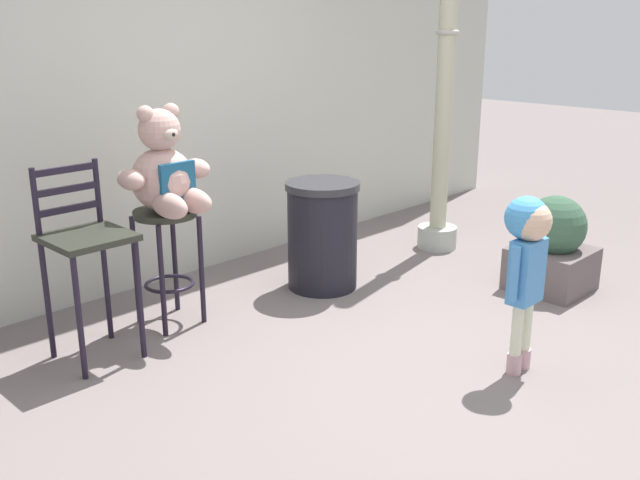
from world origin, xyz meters
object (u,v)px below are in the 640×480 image
child_walking (527,247)px  trash_bin (322,235)px  planter_with_shrub (553,247)px  bar_stool_with_teddy (167,243)px  lamppost (444,102)px  teddy_bear (165,172)px  bar_chair_empty (86,247)px

child_walking → trash_bin: (0.17, 1.65, -0.32)m
child_walking → planter_with_shrub: 1.40m
bar_stool_with_teddy → lamppost: bearing=-6.7°
teddy_bear → trash_bin: size_ratio=0.83×
teddy_bear → child_walking: teddy_bear is taller
bar_chair_empty → lamppost: bearing=-3.7°
teddy_bear → lamppost: size_ratio=0.21×
bar_stool_with_teddy → bar_chair_empty: size_ratio=0.67×
child_walking → trash_bin: child_walking is taller
trash_bin → planter_with_shrub: (1.09, -1.18, -0.08)m
bar_stool_with_teddy → trash_bin: trash_bin is taller
teddy_bear → child_walking: bearing=-63.1°
trash_bin → planter_with_shrub: bearing=-47.2°
lamppost → bar_chair_empty: 3.07m
trash_bin → lamppost: lamppost is taller
bar_stool_with_teddy → child_walking: child_walking is taller
child_walking → lamppost: bearing=-13.4°
teddy_bear → lamppost: bearing=-6.0°
bar_stool_with_teddy → teddy_bear: 0.45m
bar_stool_with_teddy → child_walking: size_ratio=0.75×
bar_stool_with_teddy → lamppost: size_ratio=0.24×
lamppost → bar_chair_empty: (-3.01, 0.20, -0.55)m
bar_stool_with_teddy → teddy_bear: (0.00, -0.03, 0.44)m
lamppost → child_walking: bearing=-133.0°
teddy_bear → planter_with_shrub: (2.21, -1.39, -0.66)m
bar_chair_empty → planter_with_shrub: 3.10m
trash_bin → bar_chair_empty: (-1.69, 0.15, 0.26)m
bar_chair_empty → planter_with_shrub: bearing=-25.6°
bar_stool_with_teddy → bar_chair_empty: bearing=-171.1°
teddy_bear → trash_bin: (1.12, -0.21, -0.58)m
child_walking → teddy_bear: bearing=56.6°
trash_bin → bar_chair_empty: bearing=174.9°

